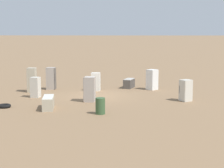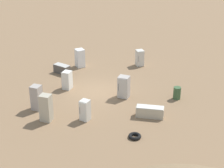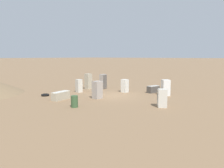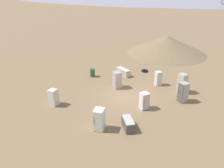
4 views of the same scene
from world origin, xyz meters
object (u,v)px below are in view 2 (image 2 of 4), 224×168
Objects in this scene: rusty_barrel at (177,93)px; discarded_fridge_4 at (124,87)px; discarded_fridge_2 at (37,97)px; discarded_fridge_8 at (140,58)px; discarded_fridge_0 at (46,108)px; scrap_tire at (135,136)px; discarded_fridge_3 at (80,58)px; discarded_fridge_6 at (67,80)px; discarded_fridge_1 at (62,69)px; discarded_fridge_5 at (150,112)px; discarded_fridge_7 at (85,110)px.

discarded_fridge_4 is at bearing 16.87° from rusty_barrel.
discarded_fridge_2 reaches higher than discarded_fridge_8.
discarded_fridge_0 reaches higher than scrap_tire.
discarded_fridge_2 is 8.19m from discarded_fridge_3.
scrap_tire is (-7.52, 1.10, -0.79)m from discarded_fridge_2.
discarded_fridge_3 is at bearing -18.61° from rusty_barrel.
discarded_fridge_6 is at bearing 83.59° from discarded_fridge_2.
discarded_fridge_8 is 11.84m from scrap_tire.
discarded_fridge_1 is 6.87m from discarded_fridge_4.
discarded_fridge_4 is at bearing -38.24° from discarded_fridge_0.
discarded_fridge_4 reaches higher than scrap_tire.
discarded_fridge_5 is (-9.04, 4.57, 0.00)m from discarded_fridge_1.
discarded_fridge_4 is 3.97m from rusty_barrel.
rusty_barrel is (-5.08, -5.22, -0.26)m from discarded_fridge_7.
discarded_fridge_5 is at bearing -93.62° from scrap_tire.
discarded_fridge_1 reaches higher than scrap_tire.
rusty_barrel reaches higher than discarded_fridge_5.
discarded_fridge_6 is 1.00× the size of discarded_fridge_7.
discarded_fridge_3 is (1.93, -9.34, -0.13)m from discarded_fridge_0.
discarded_fridge_3 is 9.90m from rusty_barrel.
discarded_fridge_4 reaches higher than discarded_fridge_5.
discarded_fridge_3 is 7.06m from discarded_fridge_4.
scrap_tire is at bearing 77.68° from rusty_barrel.
discarded_fridge_5 is (-7.70, -1.71, -0.51)m from discarded_fridge_2.
discarded_fridge_0 reaches higher than discarded_fridge_7.
discarded_fridge_8 is (-5.72, -4.01, 0.34)m from discarded_fridge_1.
discarded_fridge_5 is at bearing -67.55° from discarded_fridge_0.
discarded_fridge_5 is at bearing 13.31° from discarded_fridge_2.
discarded_fridge_4 is at bearing 60.08° from discarded_fridge_8.
discarded_fridge_6 is (7.23, -2.00, 0.34)m from discarded_fridge_5.
discarded_fridge_0 is 2.35× the size of scrap_tire.
discarded_fridge_1 is at bearing -162.19° from discarded_fridge_3.
discarded_fridge_8 is at bearing -84.68° from discarded_fridge_7.
discarded_fridge_8 reaches higher than rusty_barrel.
discarded_fridge_2 is 1.23× the size of discarded_fridge_8.
discarded_fridge_3 is (-0.82, -1.89, 0.44)m from discarded_fridge_1.
discarded_fridge_0 is 1.23× the size of discarded_fridge_1.
discarded_fridge_2 is 1.10× the size of discarded_fridge_3.
discarded_fridge_5 is at bearing 141.67° from discarded_fridge_4.
discarded_fridge_1 is 3.16m from discarded_fridge_6.
discarded_fridge_4 is 0.86× the size of discarded_fridge_5.
discarded_fridge_6 is at bearing 49.51° from discarded_fridge_1.
discarded_fridge_3 reaches higher than discarded_fridge_6.
discarded_fridge_0 is at bearing 54.94° from discarded_fridge_4.
discarded_fridge_4 reaches higher than discarded_fridge_1.
discarded_fridge_4 is 4.28m from discarded_fridge_7.
scrap_tire is at bearing 175.20° from discarded_fridge_7.
rusty_barrel is at bearing -67.46° from discarded_fridge_3.
discarded_fridge_7 is (-3.78, 0.21, -0.17)m from discarded_fridge_2.
discarded_fridge_8 is 1.56× the size of rusty_barrel.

